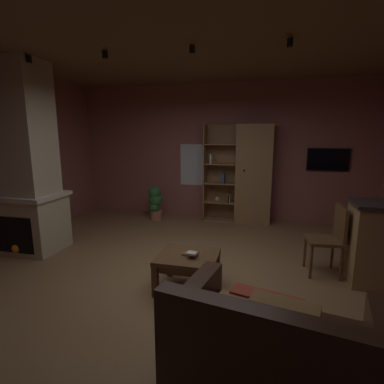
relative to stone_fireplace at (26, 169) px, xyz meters
name	(u,v)px	position (x,y,z in m)	size (l,w,h in m)	color
floor	(185,278)	(2.61, -0.35, -1.31)	(6.32, 5.94, 0.02)	olive
wall_back	(221,152)	(2.61, 2.65, 0.14)	(6.44, 0.06, 2.87)	#9E5B56
ceiling	(183,36)	(2.61, -0.35, 1.58)	(6.32, 5.94, 0.02)	brown
window_pane_back	(198,165)	(2.10, 2.62, -0.15)	(0.79, 0.01, 0.90)	white
stone_fireplace	(26,169)	(0.00, 0.00, 0.00)	(0.99, 0.80, 2.87)	#BCAD8E
bookshelf_cabinet	(249,175)	(3.24, 2.38, -0.30)	(1.38, 0.41, 2.01)	#997047
leather_couch	(274,355)	(3.68, -1.88, -0.99)	(1.58, 1.17, 0.84)	#382116
coffee_table	(188,262)	(2.72, -0.60, -0.96)	(0.70, 0.62, 0.42)	brown
table_book_0	(188,254)	(2.72, -0.59, -0.87)	(0.12, 0.10, 0.02)	brown
table_book_1	(193,253)	(2.78, -0.60, -0.84)	(0.11, 0.10, 0.02)	#B22D2D
table_book_2	(192,253)	(2.79, -0.67, -0.82)	(0.11, 0.09, 0.03)	beige
dining_chair	(331,236)	(4.42, 0.22, -0.77)	(0.46, 0.46, 0.92)	brown
potted_floor_plant	(155,201)	(1.29, 2.07, -0.90)	(0.31, 0.31, 0.73)	#B77051
wall_mounted_tv	(328,160)	(4.74, 2.59, 0.02)	(0.78, 0.06, 0.44)	black
track_light_spot_0	(29,59)	(0.43, -0.19, 1.50)	(0.07, 0.07, 0.09)	black
track_light_spot_1	(105,55)	(1.53, -0.16, 1.50)	(0.07, 0.07, 0.09)	black
track_light_spot_2	(192,49)	(2.66, -0.13, 1.50)	(0.07, 0.07, 0.09)	black
track_light_spot_3	(290,43)	(3.76, -0.12, 1.50)	(0.07, 0.07, 0.09)	black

